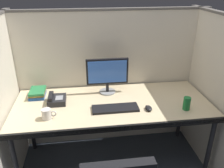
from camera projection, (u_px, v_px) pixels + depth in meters
cubicle_partition_rear at (107, 80)px, 2.63m from camera, size 2.21×0.06×1.57m
cubicle_partition_left at (2, 111)px, 2.02m from camera, size 0.06×1.41×1.57m
cubicle_partition_right at (215, 97)px, 2.26m from camera, size 0.06×1.41×1.57m
desk at (113, 108)px, 2.26m from camera, size 1.90×0.80×0.74m
monitor_center at (107, 74)px, 2.37m from camera, size 0.43×0.17×0.37m
keyboard_main at (115, 108)px, 2.13m from camera, size 0.43×0.15×0.02m
computer_mouse at (148, 108)px, 2.13m from camera, size 0.06×0.10×0.04m
soda_can at (187, 103)px, 2.12m from camera, size 0.07×0.07×0.12m
book_stack at (38, 93)px, 2.36m from camera, size 0.15×0.22×0.07m
coffee_mug at (47, 114)px, 1.98m from camera, size 0.13×0.08×0.09m
desk_phone at (56, 100)px, 2.24m from camera, size 0.17×0.19×0.09m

